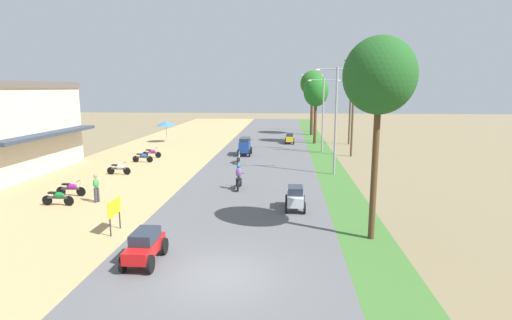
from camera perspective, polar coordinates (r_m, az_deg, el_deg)
name	(u,v)px	position (r m, az deg, el deg)	size (l,w,h in m)	color
ground_plane	(219,278)	(14.38, -5.28, -16.42)	(180.00, 180.00, 0.00)	#7A6B4C
road_strip	(219,277)	(14.36, -5.28, -16.27)	(9.00, 140.00, 0.08)	#565659
median_strip	(389,284)	(14.60, 18.36, -16.36)	(2.40, 140.00, 0.06)	#3D6B2D
parked_motorbike_nearest	(58,197)	(24.53, -26.34, -4.73)	(1.80, 0.54, 0.94)	black
parked_motorbike_second	(71,188)	(26.33, -24.82, -3.64)	(1.80, 0.54, 0.94)	black
parked_motorbike_third	(119,168)	(31.44, -18.92, -1.10)	(1.80, 0.54, 0.94)	black
parked_motorbike_fourth	(143,157)	(35.99, -15.80, 0.45)	(1.80, 0.54, 0.94)	black
parked_motorbike_fifth	(152,152)	(38.17, -14.61, 1.05)	(1.80, 0.54, 0.94)	black
street_signboard	(114,210)	(18.98, -19.51, -6.69)	(0.06, 1.30, 1.50)	#262628
vendor_umbrella	(166,123)	(48.47, -12.68, 5.12)	(2.20, 2.20, 2.52)	#99999E
pedestrian_on_shoulder	(96,187)	(24.27, -21.80, -3.54)	(0.39, 0.43, 1.62)	#33333D
median_tree_nearest	(379,77)	(17.08, 17.17, 11.23)	(2.93, 2.93, 8.43)	#4C351E
median_tree_second	(316,92)	(46.62, 8.53, 9.62)	(2.84, 2.84, 7.80)	#4C351E
median_tree_third	(313,84)	(55.15, 8.05, 10.64)	(3.26, 3.26, 8.64)	#4C351E
streetlamp_near	(336,114)	(29.90, 11.31, 6.49)	(3.16, 0.20, 7.85)	gray
streetlamp_mid	(323,110)	(40.42, 9.53, 7.06)	(3.16, 0.20, 7.28)	gray
streetlamp_far	(312,99)	(59.62, 7.93, 8.63)	(3.16, 0.20, 8.37)	gray
utility_pole_near	(353,106)	(38.74, 13.64, 7.44)	(1.80, 0.20, 9.08)	brown
utility_pole_far	(350,99)	(47.11, 13.30, 8.43)	(1.80, 0.20, 9.93)	brown
car_sedan_red	(145,245)	(15.58, -15.54, -11.61)	(1.10, 2.26, 1.19)	red
car_hatchback_silver	(295,197)	(21.36, 5.60, -5.27)	(1.04, 2.00, 1.23)	#B7BCC1
car_van_blue	(245,145)	(38.21, -1.59, 2.10)	(1.19, 2.41, 1.67)	navy
car_hatchback_yellow	(290,138)	(46.36, 4.80, 3.17)	(1.04, 2.00, 1.23)	gold
motorbike_foreground_rider	(239,177)	(25.38, -2.44, -2.47)	(0.54, 1.80, 1.66)	black
motorbike_ahead_second	(238,157)	(34.34, -2.54, 0.41)	(0.54, 1.80, 0.94)	black
motorbike_ahead_third	(250,144)	(42.52, -0.88, 2.33)	(0.54, 1.80, 0.94)	black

